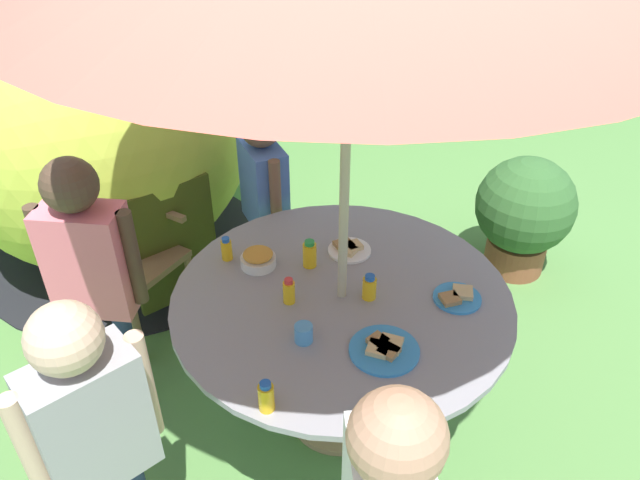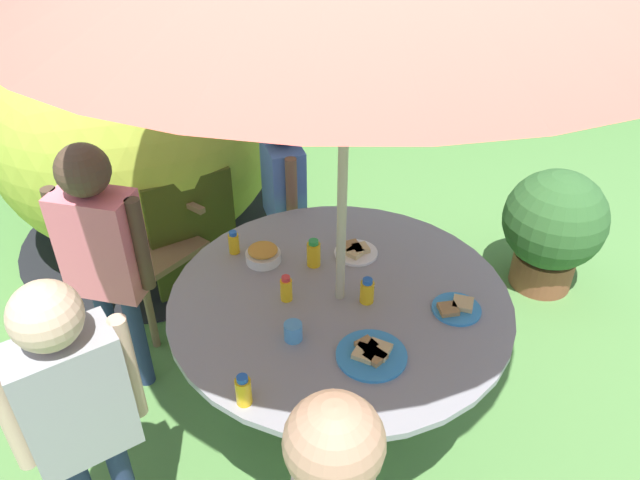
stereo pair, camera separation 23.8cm
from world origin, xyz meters
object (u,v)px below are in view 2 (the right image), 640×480
Objects in this scene: child_in_blue_shirt at (283,183)px; plate_center_back at (456,308)px; garden_table at (339,322)px; dome_tent at (140,127)px; child_in_pink_shirt at (101,244)px; cup_near at (293,332)px; child_in_grey_shirt at (74,398)px; potted_plant at (553,226)px; juice_bottle_center_front at (243,391)px; juice_bottle_near_right at (367,291)px; juice_bottle_far_right at (314,254)px; plate_front_edge at (356,251)px; wooden_chair at (137,230)px; juice_bottle_near_left at (234,243)px; juice_bottle_far_left at (286,289)px; snack_bowl at (263,254)px.

child_in_blue_shirt reaches higher than plate_center_back.
garden_table is 0.93m from child_in_blue_shirt.
child_in_pink_shirt is (-0.22, -1.24, 0.04)m from dome_tent.
cup_near is (-0.23, -1.10, 0.02)m from child_in_blue_shirt.
dome_tent is 1.98m from cup_near.
child_in_grey_shirt is (-0.99, -0.31, 0.20)m from garden_table.
cup_near is (0.44, -1.93, -0.01)m from dome_tent.
potted_plant is 6.14× the size of juice_bottle_center_front.
juice_bottle_near_right is 0.32m from juice_bottle_far_right.
plate_center_back reaches higher than potted_plant.
dome_tent is 1.67× the size of child_in_pink_shirt.
juice_bottle_far_right is at bearing 12.39° from child_in_grey_shirt.
garden_table is 7.22× the size of plate_front_edge.
potted_plant is 1.57m from juice_bottle_near_right.
potted_plant is 0.58× the size of child_in_grey_shirt.
dome_tent reaches higher than potted_plant.
wooden_chair is (-0.77, 1.07, -0.09)m from garden_table.
potted_plant is 1.91m from cup_near.
cup_near reaches higher than plate_front_edge.
potted_plant is 1.86m from juice_bottle_near_left.
juice_bottle_far_left is at bearing -149.87° from plate_front_edge.
child_in_pink_shirt is (-0.89, -0.40, 0.07)m from child_in_blue_shirt.
potted_plant is 1.55m from child_in_blue_shirt.
juice_bottle_center_front is (-0.87, -0.21, 0.04)m from plate_center_back.
juice_bottle_near_right is (0.10, -0.98, 0.03)m from child_in_blue_shirt.
juice_bottle_far_right reaches higher than snack_bowl.
dome_tent is at bearing 106.90° from snack_bowl.
juice_bottle_far_left reaches higher than snack_bowl.
child_in_blue_shirt is at bearing 90.45° from garden_table.
juice_bottle_near_left reaches higher than snack_bowl.
cup_near is (0.54, -1.25, 0.26)m from wooden_chair.
child_in_pink_shirt is at bearing -138.45° from wooden_chair.
child_in_grey_shirt is (-2.45, -0.91, 0.40)m from potted_plant.
juice_bottle_far_right is at bearing -82.33° from dome_tent.
garden_table is 0.43m from snack_bowl.
child_in_pink_shirt is at bearing 150.07° from garden_table.
wooden_chair is 1.26m from plate_front_edge.
dome_tent is 17.87× the size of juice_bottle_center_front.
plate_center_back is at bearing -2.52° from cup_near.
juice_bottle_center_front is (-1.93, -1.02, 0.38)m from potted_plant.
plate_front_edge is at bearing 8.96° from child_in_grey_shirt.
child_in_pink_shirt reaches higher than potted_plant.
plate_front_edge is at bearing -17.66° from juice_bottle_near_left.
juice_bottle_near_left is 0.84m from juice_bottle_center_front.
child_in_pink_shirt is at bearing -177.85° from potted_plant.
child_in_pink_shirt is 1.14m from juice_bottle_near_right.
juice_bottle_near_left reaches higher than garden_table.
juice_bottle_near_right is at bearing -88.30° from wooden_chair.
juice_bottle_far_left is (0.03, -0.27, 0.02)m from snack_bowl.
child_in_blue_shirt is 10.85× the size of juice_bottle_near_left.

